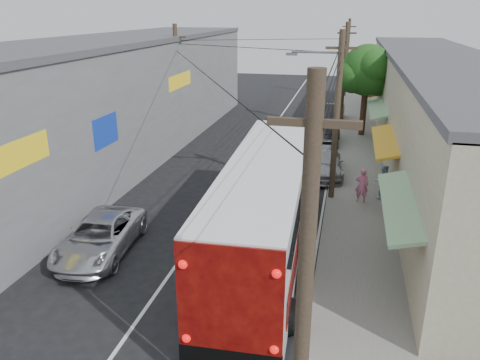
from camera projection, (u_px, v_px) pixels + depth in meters
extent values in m
cube|color=slate|center=(357.00, 158.00, 29.20)|extent=(3.00, 80.00, 0.12)
cube|color=beige|center=(435.00, 109.00, 29.07)|extent=(6.00, 40.00, 6.00)
cube|color=#4C4C51|center=(443.00, 58.00, 28.01)|extent=(6.20, 40.00, 0.30)
cube|color=#1A7826|center=(404.00, 202.00, 15.16)|extent=(1.39, 6.00, 0.46)
cube|color=orange|center=(388.00, 140.00, 22.48)|extent=(1.39, 6.00, 0.46)
cube|color=#1A7826|center=(380.00, 108.00, 29.81)|extent=(1.39, 6.00, 0.46)
cube|color=orange|center=(375.00, 89.00, 37.13)|extent=(1.39, 6.00, 0.46)
cube|color=#1A7826|center=(372.00, 76.00, 44.46)|extent=(1.39, 6.00, 0.46)
cube|color=gray|center=(117.00, 99.00, 29.38)|extent=(7.00, 36.00, 7.00)
cube|color=#4C4C51|center=(112.00, 40.00, 28.16)|extent=(7.20, 36.00, 0.30)
cube|color=yellow|center=(15.00, 156.00, 15.59)|extent=(0.12, 3.50, 1.00)
cube|color=#1433A5|center=(105.00, 131.00, 21.29)|extent=(0.12, 2.20, 1.40)
cube|color=yellow|center=(179.00, 81.00, 30.14)|extent=(0.12, 4.00, 0.90)
cylinder|color=#473828|center=(304.00, 306.00, 7.99)|extent=(0.28, 0.28, 8.00)
cube|color=#473828|center=(314.00, 123.00, 6.90)|extent=(1.40, 0.12, 0.12)
cylinder|color=#473828|center=(336.00, 119.00, 21.72)|extent=(0.28, 0.28, 8.00)
cube|color=#473828|center=(342.00, 48.00, 20.63)|extent=(1.40, 0.12, 0.12)
cylinder|color=#473828|center=(344.00, 77.00, 35.46)|extent=(0.28, 0.28, 8.00)
cube|color=#473828|center=(347.00, 33.00, 34.36)|extent=(1.40, 0.12, 0.12)
cylinder|color=#473828|center=(347.00, 59.00, 49.19)|extent=(0.28, 0.28, 8.00)
cube|color=#473828|center=(349.00, 27.00, 48.10)|extent=(1.40, 0.12, 0.12)
cylinder|color=#473828|center=(178.00, 88.00, 30.34)|extent=(0.28, 0.28, 8.00)
cube|color=#473828|center=(175.00, 37.00, 29.25)|extent=(1.40, 0.12, 0.12)
cylinder|color=#59595E|center=(316.00, 52.00, 20.93)|extent=(2.20, 0.10, 0.10)
cube|color=#59595E|center=(292.00, 54.00, 21.20)|extent=(0.50, 0.18, 0.12)
cylinder|color=#3F2B19|center=(363.00, 109.00, 33.97)|extent=(0.44, 0.44, 4.00)
sphere|color=#1E4412|center=(367.00, 70.00, 33.01)|extent=(3.60, 3.60, 3.60)
sphere|color=#1E4412|center=(380.00, 78.00, 33.55)|extent=(2.60, 2.60, 2.60)
sphere|color=#1E4412|center=(353.00, 76.00, 32.97)|extent=(2.40, 2.40, 2.40)
sphere|color=#1E4412|center=(374.00, 66.00, 31.88)|extent=(2.20, 2.20, 2.20)
sphere|color=#1E4412|center=(363.00, 66.00, 33.83)|extent=(2.00, 2.00, 2.00)
cube|color=white|center=(265.00, 224.00, 17.50)|extent=(3.17, 12.89, 2.03)
cube|color=black|center=(268.00, 182.00, 17.48)|extent=(3.11, 10.76, 1.07)
cube|color=white|center=(267.00, 168.00, 16.73)|extent=(3.17, 12.89, 0.53)
cube|color=maroon|center=(230.00, 303.00, 11.27)|extent=(2.64, 0.19, 3.09)
cube|color=black|center=(230.00, 358.00, 11.83)|extent=(2.67, 0.21, 0.53)
sphere|color=red|center=(186.00, 338.00, 11.83)|extent=(0.23, 0.23, 0.23)
sphere|color=red|center=(274.00, 349.00, 11.44)|extent=(0.23, 0.23, 0.23)
sphere|color=red|center=(183.00, 264.00, 11.11)|extent=(0.23, 0.23, 0.23)
sphere|color=red|center=(277.00, 273.00, 10.71)|extent=(0.23, 0.23, 0.23)
cylinder|color=black|center=(200.00, 306.00, 13.84)|extent=(0.36, 1.08, 1.07)
cylinder|color=black|center=(290.00, 316.00, 13.37)|extent=(0.36, 1.08, 1.07)
cylinder|color=black|center=(245.00, 206.00, 20.92)|extent=(0.36, 1.08, 1.07)
cylinder|color=black|center=(305.00, 210.00, 20.45)|extent=(0.36, 1.08, 1.07)
cylinder|color=black|center=(251.00, 193.00, 22.40)|extent=(0.36, 1.08, 1.07)
cylinder|color=black|center=(307.00, 197.00, 21.93)|extent=(0.36, 1.08, 1.07)
imported|color=silver|center=(100.00, 236.00, 17.75)|extent=(2.76, 5.17, 1.38)
imported|color=#9C9BA3|center=(324.00, 162.00, 26.33)|extent=(2.47, 5.14, 1.44)
imported|color=#28272C|center=(327.00, 134.00, 32.36)|extent=(1.76, 4.36, 1.48)
imported|color=black|center=(334.00, 113.00, 39.12)|extent=(1.62, 4.21, 1.37)
imported|color=#CD6C95|center=(362.00, 185.00, 22.21)|extent=(0.61, 0.41, 1.66)
imported|color=#9AC1E1|center=(383.00, 182.00, 22.53)|extent=(0.87, 0.70, 1.69)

